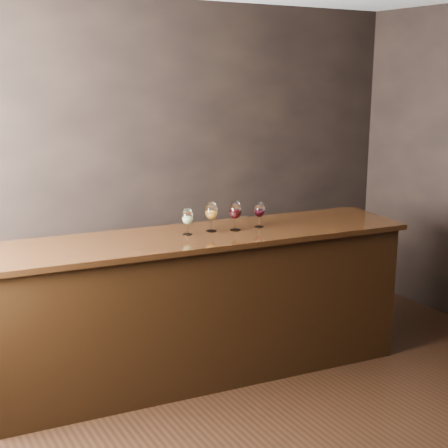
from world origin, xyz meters
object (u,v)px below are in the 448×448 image
back_bar_shelf (132,290)px  glass_white (187,217)px  glass_amber (211,212)px  glass_red_a (235,211)px  bar_counter (202,308)px  glass_red_b (259,211)px

back_bar_shelf → glass_white: size_ratio=13.50×
back_bar_shelf → glass_white: bearing=-80.5°
glass_amber → glass_red_a: glass_amber is taller
glass_amber → glass_red_a: (0.17, -0.06, -0.00)m
bar_counter → glass_red_b: glass_red_b is taller
back_bar_shelf → glass_white: (0.13, -0.77, 0.76)m
glass_red_a → glass_red_b: (0.20, -0.01, -0.02)m
bar_counter → glass_white: 0.70m
back_bar_shelf → glass_red_b: bearing=-50.5°
glass_red_b → bar_counter: bearing=175.7°
back_bar_shelf → glass_amber: bearing=-67.2°
bar_counter → glass_red_b: size_ratio=16.12×
glass_red_b → glass_red_a: bearing=176.9°
back_bar_shelf → glass_red_b: size_ratio=13.53×
bar_counter → glass_amber: glass_amber is taller
back_bar_shelf → glass_red_b: (0.70, -0.84, 0.76)m
glass_white → glass_red_a: size_ratio=0.88×
back_bar_shelf → glass_red_a: glass_red_a is taller
glass_amber → glass_red_a: 0.18m
back_bar_shelf → glass_amber: 1.14m
glass_white → glass_amber: bearing=0.2°
glass_red_b → glass_white: bearing=173.0°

